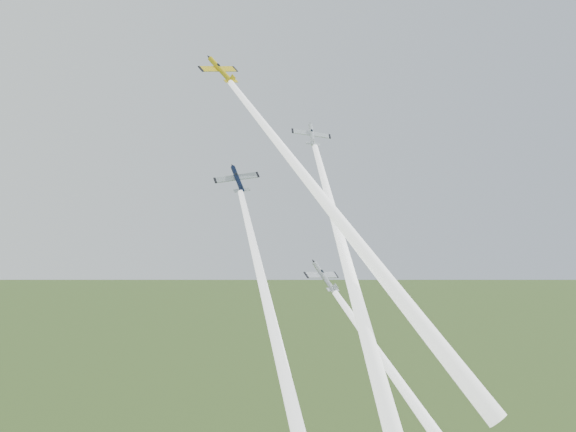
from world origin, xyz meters
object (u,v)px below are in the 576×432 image
object	(u,v)px
plane_yellow	(221,70)
plane_navy	(237,179)
plane_silver_right	(312,135)
plane_silver_low	(324,277)

from	to	relation	value
plane_yellow	plane_navy	size ratio (longest dim) A/B	1.05
plane_silver_right	plane_navy	bearing A→B (deg)	175.22
plane_navy	plane_silver_right	bearing A→B (deg)	-9.74
plane_yellow	plane_silver_low	size ratio (longest dim) A/B	1.10
plane_silver_low	plane_navy	bearing A→B (deg)	100.40
plane_yellow	plane_silver_right	bearing A→B (deg)	-35.38
plane_yellow	plane_silver_low	xyz separation A→B (m)	(10.30, -15.47, -34.20)
plane_yellow	plane_navy	world-z (taller)	plane_yellow
plane_navy	plane_silver_right	size ratio (longest dim) A/B	1.13
plane_silver_low	plane_yellow	bearing A→B (deg)	110.05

